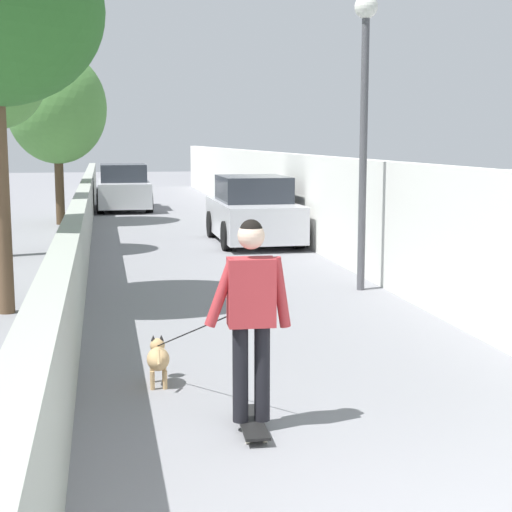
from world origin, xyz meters
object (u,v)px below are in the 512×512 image
lamp_post (364,93)px  car_far (124,189)px  skateboard (251,422)px  person_skateboarder (251,305)px  dog (158,357)px  car_near (253,212)px  tree_left_far (57,108)px

lamp_post → car_far: lamp_post is taller
skateboard → person_skateboarder: 1.00m
lamp_post → person_skateboarder: (-5.64, 2.85, -2.03)m
person_skateboarder → car_far: 20.84m
person_skateboarder → dog: (1.37, 0.66, -0.79)m
car_near → car_far: size_ratio=0.95×
lamp_post → person_skateboarder: bearing=153.2°
skateboard → person_skateboarder: size_ratio=0.48×
person_skateboarder → dog: person_skateboarder is taller
skateboard → car_near: 11.85m
lamp_post → dog: (-4.27, 3.52, -2.82)m
skateboard → tree_left_far: bearing=8.1°
dog → car_far: size_ratio=0.41×
tree_left_far → lamp_post: tree_left_far is taller
car_near → car_far: (9.21, 2.71, 0.00)m
tree_left_far → car_far: size_ratio=1.19×
person_skateboarder → tree_left_far: bearing=8.1°
dog → tree_left_far: bearing=6.3°
skateboard → car_far: size_ratio=0.20×
tree_left_far → person_skateboarder: (-16.48, -2.33, -2.17)m
tree_left_far → person_skateboarder: tree_left_far is taller
dog → car_near: size_ratio=0.43×
tree_left_far → skateboard: size_ratio=5.92×
lamp_post → tree_left_far: bearing=25.6°
person_skateboarder → dog: bearing=25.9°
lamp_post → dog: size_ratio=2.74×
person_skateboarder → car_far: size_ratio=0.42×
skateboard → car_far: car_far is taller
lamp_post → skateboard: size_ratio=5.63×
dog → car_far: car_far is taller
car_near → lamp_post: bearing=-174.3°
skateboard → dog: dog is taller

